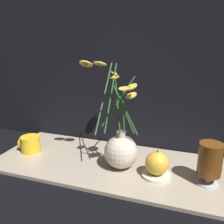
{
  "coord_description": "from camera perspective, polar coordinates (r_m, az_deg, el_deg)",
  "views": [
    {
      "loc": [
        0.28,
        -0.78,
        0.45
      ],
      "look_at": [
        0.02,
        0.0,
        0.21
      ],
      "focal_mm": 40.0,
      "sensor_mm": 36.0,
      "label": 1
    }
  ],
  "objects": [
    {
      "name": "ground_plane",
      "position": [
        0.94,
        -0.99,
        -12.04
      ],
      "size": [
        6.0,
        6.0,
        0.0
      ],
      "primitive_type": "plane",
      "color": "black"
    },
    {
      "name": "shelf",
      "position": [
        0.94,
        -0.99,
        -11.72
      ],
      "size": [
        0.83,
        0.36,
        0.01
      ],
      "color": "tan",
      "rests_on": "ground_plane"
    },
    {
      "name": "backdrop_wall",
      "position": [
        1.02,
        2.88,
        22.11
      ],
      "size": [
        1.33,
        0.02,
        1.1
      ],
      "color": "black",
      "rests_on": "ground_plane"
    },
    {
      "name": "vase_with_flowers",
      "position": [
        0.87,
        1.97,
        -8.27
      ],
      "size": [
        0.23,
        0.22,
        0.37
      ],
      "color": "beige",
      "rests_on": "shelf"
    },
    {
      "name": "yellow_mug",
      "position": [
        1.06,
        -18.19,
        -6.95
      ],
      "size": [
        0.09,
        0.08,
        0.06
      ],
      "color": "yellow",
      "rests_on": "shelf"
    },
    {
      "name": "tea_glass",
      "position": [
        0.83,
        21.48,
        -10.29
      ],
      "size": [
        0.07,
        0.07,
        0.14
      ],
      "color": "silver",
      "rests_on": "shelf"
    },
    {
      "name": "saucer_plate",
      "position": [
        0.86,
        10.09,
        -14.0
      ],
      "size": [
        0.1,
        0.1,
        0.01
      ],
      "color": "silver",
      "rests_on": "shelf"
    },
    {
      "name": "orange_fruit",
      "position": [
        0.84,
        10.24,
        -11.43
      ],
      "size": [
        0.08,
        0.08,
        0.09
      ],
      "color": "gold",
      "rests_on": "saucer_plate"
    }
  ]
}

